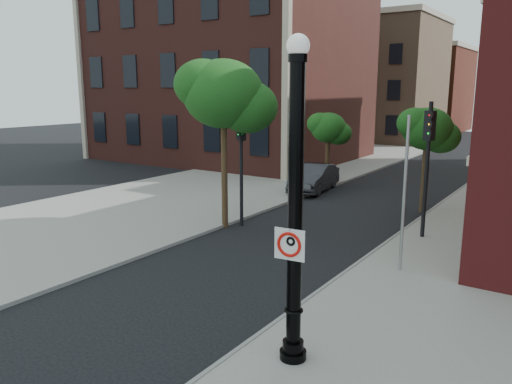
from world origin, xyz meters
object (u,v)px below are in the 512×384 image
Objects in this scene: lamppost at (295,222)px; traffic_signal_right at (428,148)px; no_parking_sign at (290,244)px; parked_car at (314,178)px; traffic_signal_left at (241,147)px.

traffic_signal_right is (-0.27, 9.80, 0.41)m from lamppost.
lamppost is at bearing -68.95° from traffic_signal_right.
traffic_signal_right is at bearing 84.58° from no_parking_sign.
parked_car is at bearing 108.98° from no_parking_sign.
traffic_signal_left is 6.83m from traffic_signal_right.
traffic_signal_right is at bearing 36.04° from traffic_signal_left.
parked_car is at bearing 161.86° from traffic_signal_right.
no_parking_sign is 0.14× the size of parked_car.
traffic_signal_left is (-6.75, 7.85, 0.62)m from no_parking_sign.
lamppost reaches higher than parked_car.
traffic_signal_left is at bearing -92.20° from parked_car.
lamppost is 10.24m from traffic_signal_left.
traffic_signal_left is at bearing 123.80° from no_parking_sign.
traffic_signal_right reaches higher than traffic_signal_left.
parked_car is 0.88× the size of traffic_signal_right.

